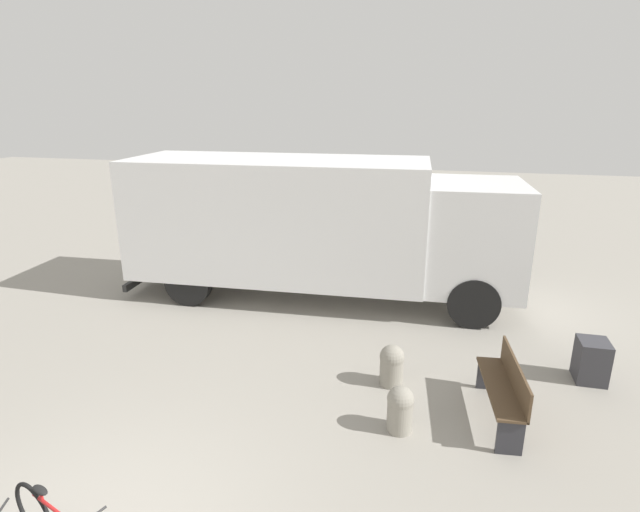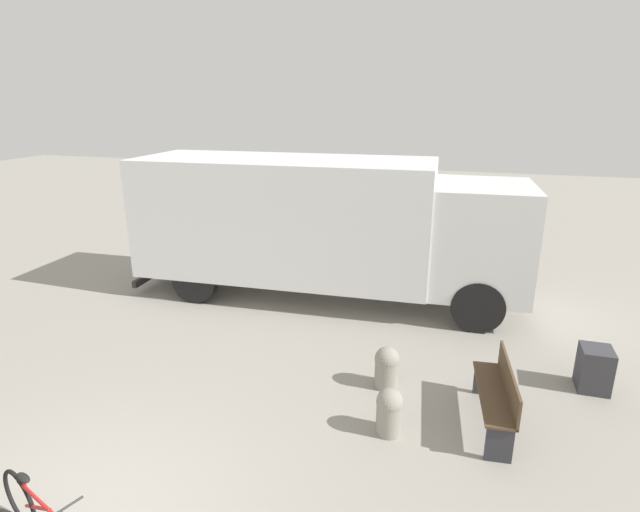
% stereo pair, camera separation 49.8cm
% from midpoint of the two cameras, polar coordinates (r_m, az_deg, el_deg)
% --- Properties ---
extents(delivery_truck, '(8.80, 2.83, 3.17)m').
position_cam_midpoint_polar(delivery_truck, '(11.27, -1.82, 3.92)').
color(delivery_truck, white).
rests_on(delivery_truck, ground).
extents(park_bench, '(0.56, 1.69, 0.93)m').
position_cam_midpoint_polar(park_bench, '(7.69, 18.63, -14.02)').
color(park_bench, brown).
rests_on(park_bench, ground).
extents(bollard_near_bench, '(0.37, 0.37, 0.68)m').
position_cam_midpoint_polar(bollard_near_bench, '(7.24, 7.11, -16.86)').
color(bollard_near_bench, gray).
rests_on(bollard_near_bench, ground).
extents(bollard_far_bench, '(0.40, 0.40, 0.68)m').
position_cam_midpoint_polar(bollard_far_bench, '(8.24, 6.45, -12.21)').
color(bollard_far_bench, gray).
rests_on(bollard_far_bench, ground).
extents(utility_box, '(0.47, 0.51, 0.71)m').
position_cam_midpoint_polar(utility_box, '(9.28, 27.25, -10.62)').
color(utility_box, '#38383D').
rests_on(utility_box, ground).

